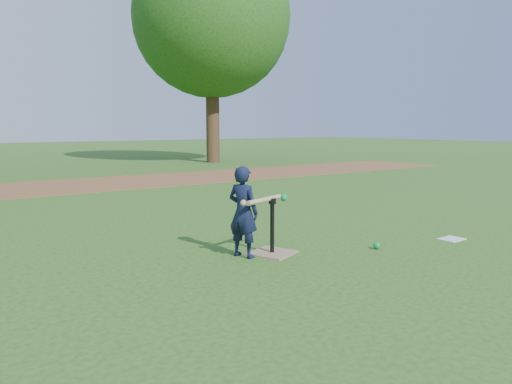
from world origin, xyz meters
TOP-DOWN VIEW (x-y plane):
  - ground at (0.00, 0.00)m, footprint 80.00×80.00m
  - dirt_strip at (0.00, 7.50)m, footprint 24.00×3.00m
  - child at (-0.37, -0.01)m, footprint 0.34×0.41m
  - wiffle_ball_ground at (1.04, -0.63)m, footprint 0.08×0.08m
  - clipboard at (2.16, -0.85)m, footprint 0.31×0.24m
  - batting_tee at (-0.05, -0.10)m, footprint 0.56×0.56m
  - swing_action at (-0.15, -0.13)m, footprint 0.62×0.25m
  - tree_right at (6.50, 12.00)m, footprint 5.80×5.80m

SIDE VIEW (x-z plane):
  - ground at x=0.00m, z-range 0.00..0.00m
  - dirt_strip at x=0.00m, z-range 0.00..0.01m
  - clipboard at x=2.16m, z-range 0.00..0.01m
  - wiffle_ball_ground at x=1.04m, z-range 0.00..0.08m
  - batting_tee at x=-0.05m, z-range -0.20..0.42m
  - child at x=-0.37m, z-range 0.00..0.97m
  - swing_action at x=-0.15m, z-range 0.57..0.65m
  - tree_right at x=6.50m, z-range 1.19..9.39m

